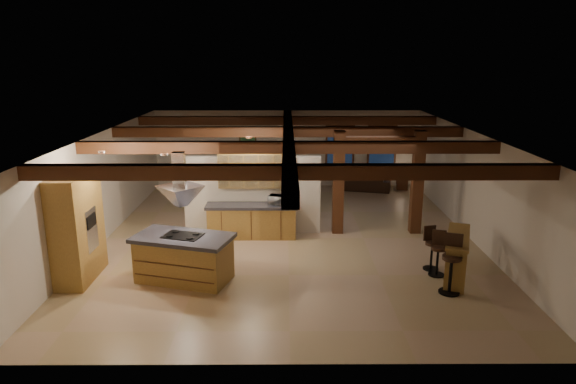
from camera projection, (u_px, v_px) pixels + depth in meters
name	position (u px, v px, depth m)	size (l,w,h in m)	color
ground	(288.00, 238.00, 14.13)	(12.00, 12.00, 0.00)	tan
room_walls	(288.00, 175.00, 13.68)	(12.00, 12.00, 12.00)	beige
ceiling_beams	(288.00, 139.00, 13.43)	(10.00, 12.00, 0.28)	#412610
timber_posts	(378.00, 172.00, 14.18)	(2.50, 0.30, 2.90)	#412610
partition_wall	(252.00, 195.00, 14.33)	(3.80, 0.18, 2.20)	beige
pantry_cabinet	(77.00, 228.00, 11.29)	(0.67, 1.60, 2.40)	olive
back_counter	(252.00, 221.00, 14.11)	(2.50, 0.66, 0.94)	olive
upper_display_cabinet	(251.00, 170.00, 13.95)	(1.80, 0.36, 0.95)	olive
range_hood	(181.00, 203.00, 11.04)	(1.10, 1.10, 1.40)	silver
back_windows	(361.00, 148.00, 19.50)	(2.70, 0.07, 1.70)	#412610
framed_art	(248.00, 142.00, 19.43)	(0.65, 0.05, 0.85)	#412610
recessed_cans	(176.00, 147.00, 11.52)	(3.16, 2.46, 0.03)	silver
kitchen_island	(184.00, 258.00, 11.36)	(2.36, 1.68, 1.06)	olive
dining_table	(283.00, 201.00, 16.65)	(1.69, 0.94, 0.59)	#3E190F
sofa	(362.00, 182.00, 19.22)	(2.09, 0.82, 0.61)	black
microwave	(277.00, 200.00, 13.96)	(0.46, 0.31, 0.25)	#AFAFB4
bar_counter	(457.00, 249.00, 11.48)	(1.09, 1.93, 0.99)	olive
side_table	(402.00, 183.00, 19.31)	(0.40, 0.40, 0.50)	#412610
table_lamp	(403.00, 170.00, 19.19)	(0.27, 0.27, 0.31)	black
bar_stool_a	(451.00, 264.00, 10.73)	(0.47, 0.48, 1.27)	black
bar_stool_b	(431.00, 248.00, 11.96)	(0.37, 0.38, 1.03)	black
bar_stool_c	(438.00, 253.00, 11.63)	(0.38, 0.39, 1.04)	black
dining_chairs	(283.00, 191.00, 16.56)	(2.09, 2.09, 1.28)	#412610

